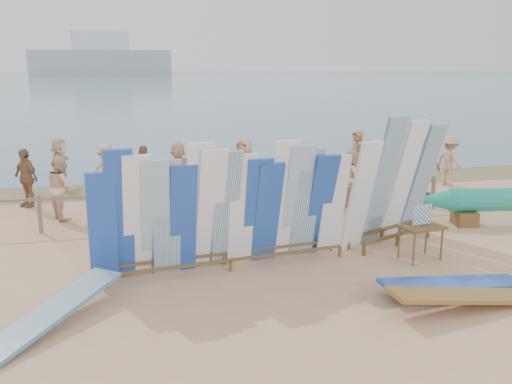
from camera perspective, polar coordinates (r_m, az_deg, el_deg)
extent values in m
plane|color=tan|center=(10.68, -2.41, -7.68)|extent=(160.00, 160.00, 0.00)
cube|color=slate|center=(137.88, -11.94, 11.54)|extent=(320.00, 240.00, 0.02)
cube|color=olive|center=(17.53, -6.53, 0.67)|extent=(40.00, 2.60, 0.01)
cube|color=#999EA3|center=(190.09, -15.93, 12.98)|extent=(45.00, 8.00, 8.00)
cube|color=silver|center=(190.23, -16.07, 15.08)|extent=(18.00, 6.00, 6.00)
cube|color=#6E6453|center=(13.28, -4.70, 0.14)|extent=(12.00, 0.06, 0.06)
cube|color=#6E6453|center=(13.45, -21.81, -2.17)|extent=(0.08, 0.08, 0.90)
cube|color=#6E6453|center=(13.26, -13.27, -1.77)|extent=(0.08, 0.08, 0.90)
cube|color=#6E6453|center=(13.37, -4.67, -1.32)|extent=(0.08, 0.08, 0.90)
cube|color=#6E6453|center=(13.76, 3.60, -0.87)|extent=(0.08, 0.08, 0.90)
cube|color=#6E6453|center=(14.43, 11.26, -0.43)|extent=(0.08, 0.08, 0.90)
cube|color=#6E6453|center=(15.33, 18.13, -0.04)|extent=(0.08, 0.08, 0.90)
cube|color=brown|center=(10.29, -2.69, -7.18)|extent=(4.62, 0.66, 0.05)
cube|color=brown|center=(10.64, -3.33, -6.47)|extent=(4.62, 0.66, 0.05)
cube|color=#224AAE|center=(9.83, -15.85, -3.69)|extent=(0.55, 0.50, 2.07)
cube|color=#224AAE|center=(9.80, -14.17, -2.46)|extent=(0.57, 0.70, 2.46)
cube|color=white|center=(9.85, -12.41, -2.62)|extent=(0.58, 0.77, 2.35)
cube|color=#7FABCC|center=(9.90, -10.67, -2.76)|extent=(0.58, 0.78, 2.25)
cube|color=silver|center=(9.94, -9.38, -2.75)|extent=(0.55, 0.51, 2.21)
cube|color=#224AAE|center=(10.01, -7.67, -2.87)|extent=(0.55, 0.56, 2.11)
cube|color=white|center=(10.02, -6.03, -1.64)|extent=(0.57, 0.72, 2.50)
cube|color=white|center=(10.09, -4.78, -1.86)|extent=(0.59, 0.83, 2.38)
cube|color=silver|center=(10.18, -3.14, -1.88)|extent=(0.57, 0.68, 2.32)
cube|color=white|center=(10.28, -1.53, -1.93)|extent=(0.56, 0.58, 2.25)
cube|color=#224AAE|center=(10.38, 0.05, -2.06)|extent=(0.56, 0.63, 2.14)
cube|color=#224AAE|center=(10.47, 1.21, -2.21)|extent=(0.56, 0.65, 2.04)
cube|color=white|center=(10.53, 2.75, -0.96)|extent=(0.57, 0.69, 2.46)
cube|color=#7FABCC|center=(10.66, 4.24, -1.08)|extent=(0.57, 0.72, 2.36)
cube|color=silver|center=(10.76, 5.33, -1.19)|extent=(0.57, 0.67, 2.27)
cube|color=#224AAE|center=(10.90, 6.76, -1.38)|extent=(0.58, 0.80, 2.14)
cube|color=white|center=(11.04, 8.15, -1.34)|extent=(0.55, 0.57, 2.11)
cube|color=brown|center=(12.04, 14.72, -4.35)|extent=(1.92, 0.85, 0.06)
cube|color=brown|center=(12.32, 13.12, -3.85)|extent=(1.92, 0.85, 0.06)
cube|color=white|center=(11.25, 10.95, -0.53)|extent=(0.76, 0.78, 2.36)
cube|color=silver|center=(11.66, 13.19, 1.01)|extent=(0.82, 0.93, 2.81)
cube|color=white|center=(12.15, 15.19, 1.11)|extent=(0.83, 0.95, 2.70)
cube|color=silver|center=(12.65, 17.04, 1.20)|extent=(0.83, 0.96, 2.59)
cube|color=brown|center=(14.11, 21.09, -2.55)|extent=(0.58, 0.66, 0.35)
cone|color=#1C9A7E|center=(13.67, 17.87, -0.85)|extent=(1.25, 0.73, 0.55)
cube|color=brown|center=(11.24, 17.02, -3.52)|extent=(0.96, 0.77, 0.05)
cube|color=white|center=(11.17, 17.10, -2.29)|extent=(0.45, 0.13, 0.40)
cube|color=olive|center=(9.52, 21.19, -11.35)|extent=(2.72, 0.75, 0.44)
cube|color=silver|center=(8.89, -20.79, -13.13)|extent=(2.06, 2.48, 0.43)
cube|color=#224AAE|center=(10.10, 20.06, -9.80)|extent=(2.72, 0.71, 0.29)
cube|color=red|center=(13.95, -7.22, -1.20)|extent=(0.60, 0.55, 0.05)
cube|color=red|center=(14.13, -7.34, 0.25)|extent=(0.60, 0.18, 0.59)
cube|color=red|center=(14.86, 0.83, -0.26)|extent=(0.75, 0.74, 0.05)
cube|color=red|center=(14.95, 0.14, 0.95)|extent=(0.56, 0.45, 0.56)
cube|color=red|center=(14.93, 7.03, 0.60)|extent=(0.68, 0.86, 0.55)
cube|color=red|center=(15.09, 6.35, 2.12)|extent=(0.48, 0.31, 0.35)
imported|color=#8C6042|center=(16.67, 17.27, 2.54)|extent=(0.85, 1.11, 1.74)
imported|color=beige|center=(16.24, -8.19, 2.46)|extent=(1.50, 1.16, 1.58)
imported|color=beige|center=(15.08, 10.08, 1.50)|extent=(0.56, 0.83, 1.56)
imported|color=tan|center=(17.83, 11.25, 3.25)|extent=(0.74, 1.08, 1.55)
imported|color=beige|center=(14.41, -19.85, 0.47)|extent=(0.67, 0.87, 1.62)
imported|color=#8C6042|center=(16.54, 10.44, 3.11)|extent=(0.44, 0.72, 1.89)
imported|color=#8C6042|center=(16.00, -23.06, 1.39)|extent=(0.94, 0.97, 1.61)
imported|color=tan|center=(16.32, -15.43, 2.13)|extent=(1.08, 0.64, 1.56)
imported|color=tan|center=(15.56, -1.24, 2.47)|extent=(0.91, 0.90, 1.77)
imported|color=#8C6042|center=(15.27, -11.76, 1.76)|extent=(1.05, 0.67, 1.66)
imported|color=tan|center=(18.40, 19.73, 3.11)|extent=(0.65, 1.10, 1.60)
imported|color=beige|center=(17.69, -19.91, 2.76)|extent=(0.62, 1.54, 1.62)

